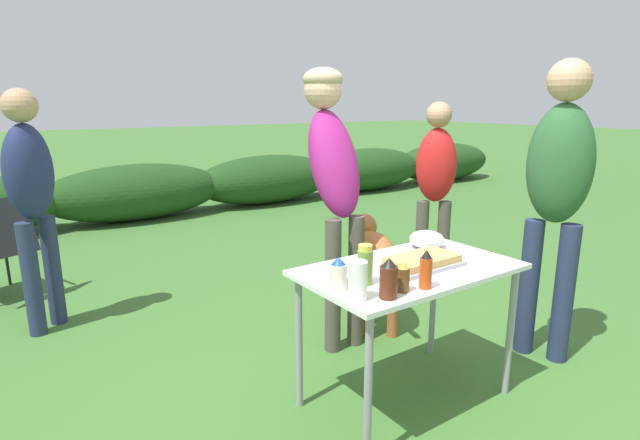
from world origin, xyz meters
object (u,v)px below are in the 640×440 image
at_px(folding_table, 409,282).
at_px(bbq_sauce_bottle, 389,279).
at_px(hot_sauce_bottle, 426,270).
at_px(standing_person_in_dark_puffer, 436,178).
at_px(plate_stack, 338,273).
at_px(standing_person_in_gray_fleece, 558,184).
at_px(food_tray, 422,262).
at_px(paper_cup_stack, 358,281).
at_px(mayo_bottle, 338,274).
at_px(standing_person_in_navy_coat, 333,168).
at_px(beer_bottle, 403,277).
at_px(dog, 373,255).
at_px(mixing_bowl, 427,239).
at_px(relish_jar, 365,265).
at_px(standing_person_in_red_jacket, 31,189).

xyz_separation_m(folding_table, bbq_sauce_bottle, (-0.36, -0.24, 0.16)).
xyz_separation_m(hot_sauce_bottle, standing_person_in_dark_puffer, (1.52, 1.34, 0.11)).
xyz_separation_m(plate_stack, standing_person_in_gray_fleece, (1.40, -0.24, 0.33)).
distance_m(food_tray, paper_cup_stack, 0.56).
distance_m(mayo_bottle, standing_person_in_navy_coat, 1.06).
distance_m(beer_bottle, dog, 1.33).
bearing_deg(mayo_bottle, dog, 42.38).
xyz_separation_m(bbq_sauce_bottle, hot_sauce_bottle, (0.21, -0.01, 0.00)).
xyz_separation_m(food_tray, mixing_bowl, (0.27, 0.22, 0.02)).
bearing_deg(plate_stack, food_tray, -17.62).
distance_m(plate_stack, standing_person_in_navy_coat, 0.92).
bearing_deg(dog, standing_person_in_gray_fleece, -34.12).
distance_m(folding_table, standing_person_in_navy_coat, 0.93).
xyz_separation_m(plate_stack, hot_sauce_bottle, (0.22, -0.35, 0.07)).
height_order(folding_table, beer_bottle, beer_bottle).
xyz_separation_m(relish_jar, beer_bottle, (0.08, -0.16, -0.03)).
bearing_deg(standing_person_in_dark_puffer, bbq_sauce_bottle, -103.27).
bearing_deg(folding_table, mixing_bowl, 31.10).
height_order(food_tray, plate_stack, food_tray).
xyz_separation_m(mixing_bowl, paper_cup_stack, (-0.80, -0.37, 0.03)).
relative_size(paper_cup_stack, standing_person_in_red_jacket, 0.10).
height_order(folding_table, standing_person_in_gray_fleece, standing_person_in_gray_fleece).
bearing_deg(paper_cup_stack, mayo_bottle, 87.47).
distance_m(mixing_bowl, bbq_sauce_bottle, 0.81).
relative_size(bbq_sauce_bottle, relish_jar, 0.95).
distance_m(folding_table, plate_stack, 0.40).
distance_m(food_tray, standing_person_in_navy_coat, 0.90).
relative_size(standing_person_in_gray_fleece, standing_person_in_dark_puffer, 1.15).
height_order(folding_table, standing_person_in_navy_coat, standing_person_in_navy_coat).
relative_size(food_tray, plate_stack, 1.74).
bearing_deg(paper_cup_stack, mixing_bowl, 24.90).
height_order(paper_cup_stack, standing_person_in_dark_puffer, standing_person_in_dark_puffer).
bearing_deg(plate_stack, standing_person_in_red_jacket, 118.87).
bearing_deg(food_tray, plate_stack, 162.38).
xyz_separation_m(relish_jar, standing_person_in_dark_puffer, (1.71, 1.15, 0.11)).
distance_m(plate_stack, mayo_bottle, 0.19).
bearing_deg(paper_cup_stack, hot_sauce_bottle, -11.59).
bearing_deg(beer_bottle, bbq_sauce_bottle, -168.97).
xyz_separation_m(folding_table, hot_sauce_bottle, (-0.15, -0.25, 0.16)).
xyz_separation_m(plate_stack, dog, (0.85, 0.73, -0.25)).
bearing_deg(standing_person_in_red_jacket, standing_person_in_dark_puffer, -59.88).
relative_size(relish_jar, standing_person_in_dark_puffer, 0.12).
bearing_deg(food_tray, folding_table, 151.51).
xyz_separation_m(plate_stack, standing_person_in_red_jacket, (-1.07, 1.94, 0.24)).
xyz_separation_m(plate_stack, paper_cup_stack, (-0.11, -0.29, 0.07)).
distance_m(bbq_sauce_bottle, mayo_bottle, 0.23).
bearing_deg(standing_person_in_dark_puffer, standing_person_in_navy_coat, -127.31).
bearing_deg(mayo_bottle, plate_stack, 53.50).
height_order(food_tray, dog, food_tray).
bearing_deg(standing_person_in_gray_fleece, folding_table, -117.89).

